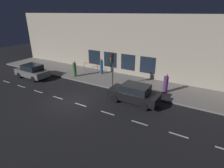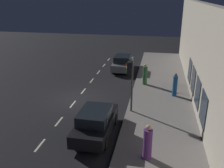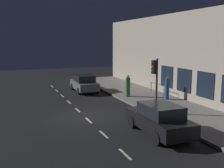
% 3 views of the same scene
% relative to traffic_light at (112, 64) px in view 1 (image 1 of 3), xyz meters
% --- Properties ---
extents(ground_plane, '(60.00, 60.00, 0.00)m').
position_rel_traffic_light_xyz_m(ground_plane, '(-4.20, 1.54, -2.57)').
color(ground_plane, black).
extents(sidewalk, '(4.50, 32.00, 0.15)m').
position_rel_traffic_light_xyz_m(sidewalk, '(2.05, 1.54, -2.50)').
color(sidewalk, gray).
rests_on(sidewalk, ground).
extents(building_facade, '(0.65, 32.00, 6.94)m').
position_rel_traffic_light_xyz_m(building_facade, '(4.60, 1.54, 0.89)').
color(building_facade, '#B2A893').
rests_on(building_facade, ground).
extents(lane_centre_line, '(0.12, 27.20, 0.01)m').
position_rel_traffic_light_xyz_m(lane_centre_line, '(-4.20, 0.54, -2.57)').
color(lane_centre_line, beige).
rests_on(lane_centre_line, ground).
extents(traffic_light, '(0.48, 0.32, 3.48)m').
position_rel_traffic_light_xyz_m(traffic_light, '(0.00, 0.00, 0.00)').
color(traffic_light, '#424244').
rests_on(traffic_light, sidewalk).
extents(parked_car_0, '(1.92, 4.06, 1.58)m').
position_rel_traffic_light_xyz_m(parked_car_0, '(-1.87, 9.49, -1.79)').
color(parked_car_0, slate).
rests_on(parked_car_0, ground).
extents(parked_car_1, '(1.96, 4.29, 1.58)m').
position_rel_traffic_light_xyz_m(parked_car_1, '(-1.54, -3.04, -1.78)').
color(parked_car_1, black).
rests_on(parked_car_1, ground).
extents(pedestrian_0, '(0.53, 0.53, 1.82)m').
position_rel_traffic_light_xyz_m(pedestrian_0, '(0.67, 5.33, -1.58)').
color(pedestrian_0, '#336B38').
rests_on(pedestrian_0, sidewalk).
extents(pedestrian_1, '(0.41, 0.41, 1.80)m').
position_rel_traffic_light_xyz_m(pedestrian_1, '(3.06, 3.23, -1.59)').
color(pedestrian_1, '#1E5189').
rests_on(pedestrian_1, sidewalk).
extents(pedestrian_2, '(0.57, 0.57, 1.80)m').
position_rel_traffic_light_xyz_m(pedestrian_2, '(1.45, -4.86, -1.60)').
color(pedestrian_2, '#5B2D70').
rests_on(pedestrian_2, sidewalk).
extents(red_railing, '(0.05, 2.11, 0.97)m').
position_rel_traffic_light_xyz_m(red_railing, '(3.28, 5.00, -1.70)').
color(red_railing, red).
rests_on(red_railing, sidewalk).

